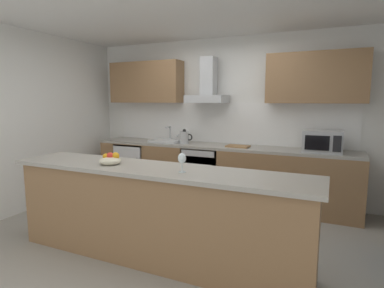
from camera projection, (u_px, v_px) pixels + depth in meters
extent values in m
cube|color=gray|center=(177.00, 235.00, 3.77)|extent=(5.73, 4.45, 0.02)
cube|color=white|center=(176.00, 7.00, 3.41)|extent=(5.73, 4.45, 0.02)
cube|color=white|center=(225.00, 118.00, 5.20)|extent=(5.73, 0.12, 2.60)
cube|color=white|center=(30.00, 121.00, 4.58)|extent=(0.12, 4.45, 2.60)
cube|color=white|center=(224.00, 123.00, 5.15)|extent=(4.02, 0.02, 0.66)
cube|color=olive|center=(217.00, 174.00, 4.98)|extent=(4.16, 0.60, 0.86)
cube|color=#9E998E|center=(217.00, 146.00, 4.92)|extent=(4.16, 0.60, 0.04)
cube|color=olive|center=(155.00, 216.00, 3.12)|extent=(3.05, 0.52, 0.91)
cube|color=#9E998E|center=(154.00, 169.00, 3.05)|extent=(3.15, 0.64, 0.04)
cube|color=olive|center=(146.00, 83.00, 5.47)|extent=(1.33, 0.32, 0.70)
cube|color=olive|center=(316.00, 78.00, 4.34)|extent=(1.33, 0.32, 0.70)
cube|color=slate|center=(205.00, 171.00, 5.04)|extent=(0.60, 0.56, 0.80)
cube|color=black|center=(197.00, 179.00, 4.79)|extent=(0.50, 0.02, 0.48)
cube|color=#B7BABC|center=(197.00, 154.00, 4.73)|extent=(0.54, 0.02, 0.09)
cylinder|color=#B7BABC|center=(197.00, 165.00, 4.72)|extent=(0.49, 0.02, 0.02)
cube|color=white|center=(137.00, 167.00, 5.58)|extent=(0.58, 0.56, 0.85)
cube|color=silver|center=(127.00, 170.00, 5.32)|extent=(0.55, 0.02, 0.80)
cylinder|color=#B7BABC|center=(137.00, 169.00, 5.21)|extent=(0.02, 0.02, 0.38)
cube|color=#B7BABC|center=(322.00, 141.00, 4.22)|extent=(0.50, 0.36, 0.30)
cube|color=black|center=(317.00, 143.00, 4.08)|extent=(0.30, 0.02, 0.19)
cube|color=black|center=(337.00, 144.00, 3.98)|extent=(0.10, 0.01, 0.21)
cube|color=silver|center=(167.00, 141.00, 5.26)|extent=(0.50, 0.40, 0.04)
cylinder|color=#B7BABC|center=(170.00, 134.00, 5.36)|extent=(0.03, 0.03, 0.26)
cylinder|color=#B7BABC|center=(168.00, 127.00, 5.27)|extent=(0.03, 0.16, 0.03)
cylinder|color=#B7BABC|center=(184.00, 138.00, 5.07)|extent=(0.15, 0.15, 0.20)
sphere|color=black|center=(184.00, 131.00, 5.05)|extent=(0.06, 0.06, 0.06)
cone|color=#B7BABC|center=(179.00, 135.00, 5.11)|extent=(0.09, 0.04, 0.07)
torus|color=black|center=(189.00, 137.00, 5.03)|extent=(0.11, 0.02, 0.11)
cube|color=#B7BABC|center=(207.00, 99.00, 4.97)|extent=(0.62, 0.45, 0.12)
cube|color=#B7BABC|center=(209.00, 76.00, 4.96)|extent=(0.22, 0.22, 0.60)
cylinder|color=silver|center=(182.00, 172.00, 2.85)|extent=(0.07, 0.07, 0.01)
cylinder|color=silver|center=(182.00, 167.00, 2.84)|extent=(0.01, 0.01, 0.09)
ellipsoid|color=silver|center=(182.00, 158.00, 2.83)|extent=(0.08, 0.08, 0.10)
ellipsoid|color=beige|center=(110.00, 161.00, 3.20)|extent=(0.22, 0.22, 0.09)
sphere|color=orange|center=(106.00, 157.00, 3.19)|extent=(0.06, 0.06, 0.06)
sphere|color=orange|center=(116.00, 156.00, 3.20)|extent=(0.08, 0.08, 0.08)
sphere|color=red|center=(110.00, 156.00, 3.19)|extent=(0.08, 0.08, 0.08)
cube|color=#9E7247|center=(238.00, 146.00, 4.73)|extent=(0.35, 0.23, 0.02)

